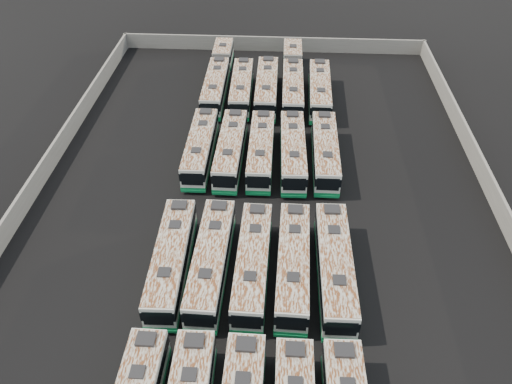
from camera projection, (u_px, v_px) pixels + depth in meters
The scene contains 17 objects.
ground at pixel (260, 210), 47.76m from camera, with size 140.00×140.00×0.00m, color black.
perimeter_wall at pixel (261, 201), 47.06m from camera, with size 45.20×73.20×2.20m.
bus_midfront_far_left at pixel (172, 260), 40.45m from camera, with size 2.84×12.05×3.38m.
bus_midfront_left at pixel (211, 261), 40.34m from camera, with size 2.83×12.15×3.41m.
bus_midfront_center at pixel (253, 263), 40.18m from camera, with size 2.72×11.86×3.33m.
bus_midfront_right at pixel (293, 264), 40.10m from camera, with size 2.81×11.95×3.35m.
bus_midfront_far_right at pixel (335, 267), 39.83m from camera, with size 2.72×12.31×3.46m.
bus_midback_far_left at pixel (200, 147), 52.84m from camera, with size 2.55×11.78×3.32m.
bus_midback_left at pixel (231, 149), 52.55m from camera, with size 2.70×11.93×3.35m.
bus_midback_center at pixel (261, 150), 52.48m from camera, with size 2.49×11.74×3.31m.
bus_midback_right at pixel (293, 151), 52.26m from camera, with size 2.81×12.01×3.37m.
bus_midback_far_right at pixel (325, 151), 52.24m from camera, with size 2.60×11.90×3.35m.
bus_back_far_left at pixel (218, 76), 65.58m from camera, with size 2.67×18.49×3.35m.
bus_back_left at pixel (242, 88), 63.03m from camera, with size 2.71×11.79×3.31m.
bus_back_center at pixel (267, 88), 62.85m from camera, with size 2.64×12.33×3.47m.
bus_back_right at pixel (293, 78), 65.07m from camera, with size 2.61×18.80×3.41m.
bus_back_far_right at pixel (320, 90), 62.42m from camera, with size 2.83×12.16×3.41m.
Camera 1 is at (1.60, -35.65, 31.79)m, focal length 35.00 mm.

